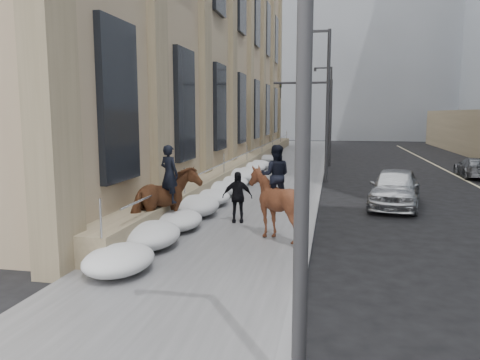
% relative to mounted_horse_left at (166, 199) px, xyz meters
% --- Properties ---
extents(ground, '(140.00, 140.00, 0.00)m').
position_rel_mounted_horse_left_xyz_m(ground, '(1.57, -1.51, -1.16)').
color(ground, black).
rests_on(ground, ground).
extents(sidewalk, '(5.00, 80.00, 0.12)m').
position_rel_mounted_horse_left_xyz_m(sidewalk, '(1.57, 8.49, -1.10)').
color(sidewalk, '#4F4F51').
rests_on(sidewalk, ground).
extents(curb, '(0.24, 80.00, 0.12)m').
position_rel_mounted_horse_left_xyz_m(curb, '(4.19, 8.49, -1.10)').
color(curb, slate).
rests_on(curb, ground).
extents(limestone_building, '(6.10, 44.00, 18.00)m').
position_rel_mounted_horse_left_xyz_m(limestone_building, '(-3.69, 18.45, 7.74)').
color(limestone_building, '#977E63').
rests_on(limestone_building, ground).
extents(bg_building_mid, '(30.00, 12.00, 28.00)m').
position_rel_mounted_horse_left_xyz_m(bg_building_mid, '(5.57, 58.49, 12.84)').
color(bg_building_mid, slate).
rests_on(bg_building_mid, ground).
extents(bg_building_far, '(24.00, 12.00, 20.00)m').
position_rel_mounted_horse_left_xyz_m(bg_building_far, '(-4.43, 70.49, 8.84)').
color(bg_building_far, gray).
rests_on(bg_building_far, ground).
extents(streetlight_near, '(1.71, 0.24, 8.00)m').
position_rel_mounted_horse_left_xyz_m(streetlight_near, '(4.31, -7.51, 3.42)').
color(streetlight_near, '#2D2D30').
rests_on(streetlight_near, ground).
extents(streetlight_mid, '(1.71, 0.24, 8.00)m').
position_rel_mounted_horse_left_xyz_m(streetlight_mid, '(4.31, 12.49, 3.42)').
color(streetlight_mid, '#2D2D30').
rests_on(streetlight_mid, ground).
extents(streetlight_far, '(1.71, 0.24, 8.00)m').
position_rel_mounted_horse_left_xyz_m(streetlight_far, '(4.31, 32.49, 3.42)').
color(streetlight_far, '#2D2D30').
rests_on(streetlight_far, ground).
extents(traffic_signal, '(4.10, 0.22, 6.00)m').
position_rel_mounted_horse_left_xyz_m(traffic_signal, '(3.65, 20.49, 2.84)').
color(traffic_signal, '#2D2D30').
rests_on(traffic_signal, ground).
extents(snow_bank, '(1.70, 18.10, 0.76)m').
position_rel_mounted_horse_left_xyz_m(snow_bank, '(0.15, 6.60, -0.69)').
color(snow_bank, silver).
rests_on(snow_bank, sidewalk).
extents(mounted_horse_left, '(1.87, 2.53, 2.64)m').
position_rel_mounted_horse_left_xyz_m(mounted_horse_left, '(0.00, 0.00, 0.00)').
color(mounted_horse_left, '#4A2916').
rests_on(mounted_horse_left, sidewalk).
extents(mounted_horse_right, '(1.77, 1.96, 2.68)m').
position_rel_mounted_horse_left_xyz_m(mounted_horse_right, '(3.24, 0.01, 0.08)').
color(mounted_horse_right, '#3E1F11').
rests_on(mounted_horse_right, sidewalk).
extents(pedestrian, '(1.04, 0.58, 1.68)m').
position_rel_mounted_horse_left_xyz_m(pedestrian, '(1.78, 1.88, -0.20)').
color(pedestrian, black).
rests_on(pedestrian, sidewalk).
extents(car_silver, '(2.60, 4.77, 1.54)m').
position_rel_mounted_horse_left_xyz_m(car_silver, '(7.26, 6.14, -0.39)').
color(car_silver, '#ADB0B5').
rests_on(car_silver, ground).
extents(car_grey, '(1.78, 4.07, 1.16)m').
position_rel_mounted_horse_left_xyz_m(car_grey, '(12.86, 16.08, -0.58)').
color(car_grey, slate).
rests_on(car_grey, ground).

